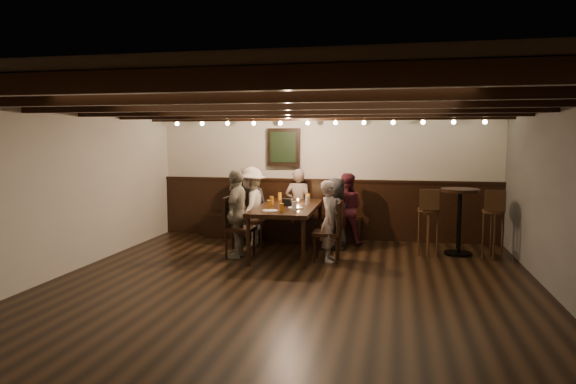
% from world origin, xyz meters
% --- Properties ---
extents(room, '(7.00, 7.00, 7.00)m').
position_xyz_m(room, '(-0.29, 2.21, 1.07)').
color(room, black).
rests_on(room, ground).
extents(dining_table, '(1.02, 2.16, 0.80)m').
position_xyz_m(dining_table, '(-0.44, 2.05, 0.74)').
color(dining_table, black).
rests_on(dining_table, floor).
extents(chair_left_near, '(0.45, 0.45, 0.97)m').
position_xyz_m(chair_left_near, '(-1.17, 2.48, 0.30)').
color(chair_left_near, black).
rests_on(chair_left_near, floor).
extents(chair_left_far, '(0.46, 0.46, 0.98)m').
position_xyz_m(chair_left_far, '(-1.15, 1.58, 0.30)').
color(chair_left_far, black).
rests_on(chair_left_far, floor).
extents(chair_right_near, '(0.41, 0.41, 0.87)m').
position_xyz_m(chair_right_near, '(0.27, 2.52, 0.27)').
color(chair_right_near, black).
rests_on(chair_right_near, floor).
extents(chair_right_far, '(0.44, 0.44, 0.93)m').
position_xyz_m(chair_right_far, '(0.29, 1.62, 0.29)').
color(chair_right_far, black).
rests_on(chair_right_far, floor).
extents(person_bench_left, '(0.69, 0.46, 1.40)m').
position_xyz_m(person_bench_left, '(-1.36, 2.93, 0.70)').
color(person_bench_left, '#2A2A2C').
rests_on(person_bench_left, floor).
extents(person_bench_centre, '(0.50, 0.34, 1.36)m').
position_xyz_m(person_bench_centre, '(-0.46, 3.10, 0.68)').
color(person_bench_centre, gray).
rests_on(person_bench_centre, floor).
extents(person_bench_right, '(0.64, 0.51, 1.30)m').
position_xyz_m(person_bench_right, '(0.44, 2.97, 0.65)').
color(person_bench_right, '#591E2B').
rests_on(person_bench_right, floor).
extents(person_left_near, '(0.55, 0.93, 1.42)m').
position_xyz_m(person_left_near, '(-1.20, 2.48, 0.71)').
color(person_left_near, '#B6AA9A').
rests_on(person_left_near, floor).
extents(person_left_far, '(0.37, 0.84, 1.43)m').
position_xyz_m(person_left_far, '(-1.17, 1.58, 0.71)').
color(person_left_far, gray).
rests_on(person_left_far, floor).
extents(person_right_near, '(0.41, 0.62, 1.24)m').
position_xyz_m(person_right_near, '(0.30, 2.52, 0.62)').
color(person_right_near, '#262628').
rests_on(person_right_near, floor).
extents(person_right_far, '(0.32, 0.47, 1.27)m').
position_xyz_m(person_right_far, '(0.33, 1.62, 0.63)').
color(person_right_far, '#A09087').
rests_on(person_right_far, floor).
extents(pint_a, '(0.07, 0.07, 0.14)m').
position_xyz_m(pint_a, '(-0.73, 2.74, 0.87)').
color(pint_a, '#BF7219').
rests_on(pint_a, dining_table).
extents(pint_b, '(0.07, 0.07, 0.14)m').
position_xyz_m(pint_b, '(-0.20, 2.71, 0.87)').
color(pint_b, '#BF7219').
rests_on(pint_b, dining_table).
extents(pint_c, '(0.07, 0.07, 0.14)m').
position_xyz_m(pint_c, '(-0.74, 2.14, 0.87)').
color(pint_c, '#BF7219').
rests_on(pint_c, dining_table).
extents(pint_d, '(0.07, 0.07, 0.14)m').
position_xyz_m(pint_d, '(-0.14, 2.26, 0.87)').
color(pint_d, silver).
rests_on(pint_d, dining_table).
extents(pint_e, '(0.07, 0.07, 0.14)m').
position_xyz_m(pint_e, '(-0.64, 1.60, 0.87)').
color(pint_e, '#BF7219').
rests_on(pint_e, dining_table).
extents(pint_f, '(0.07, 0.07, 0.14)m').
position_xyz_m(pint_f, '(-0.22, 1.51, 0.87)').
color(pint_f, silver).
rests_on(pint_f, dining_table).
extents(pint_g, '(0.07, 0.07, 0.14)m').
position_xyz_m(pint_g, '(-0.37, 1.25, 0.87)').
color(pint_g, '#BF7219').
rests_on(pint_g, dining_table).
extents(plate_near, '(0.24, 0.24, 0.01)m').
position_xyz_m(plate_near, '(-0.57, 1.35, 0.81)').
color(plate_near, white).
rests_on(plate_near, dining_table).
extents(plate_far, '(0.24, 0.24, 0.01)m').
position_xyz_m(plate_far, '(-0.25, 1.75, 0.81)').
color(plate_far, white).
rests_on(plate_far, dining_table).
extents(condiment_caddy, '(0.15, 0.10, 0.12)m').
position_xyz_m(condiment_caddy, '(-0.43, 2.00, 0.86)').
color(condiment_caddy, black).
rests_on(condiment_caddy, dining_table).
extents(candle, '(0.05, 0.05, 0.05)m').
position_xyz_m(candle, '(-0.32, 2.35, 0.83)').
color(candle, beige).
rests_on(candle, dining_table).
extents(high_top_table, '(0.62, 0.62, 1.10)m').
position_xyz_m(high_top_table, '(2.35, 2.50, 0.72)').
color(high_top_table, black).
rests_on(high_top_table, floor).
extents(bar_stool_left, '(0.35, 0.36, 1.11)m').
position_xyz_m(bar_stool_left, '(1.85, 2.30, 0.41)').
color(bar_stool_left, '#331C10').
rests_on(bar_stool_left, floor).
extents(bar_stool_right, '(0.35, 0.37, 1.11)m').
position_xyz_m(bar_stool_right, '(2.85, 2.35, 0.41)').
color(bar_stool_right, '#331C10').
rests_on(bar_stool_right, floor).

